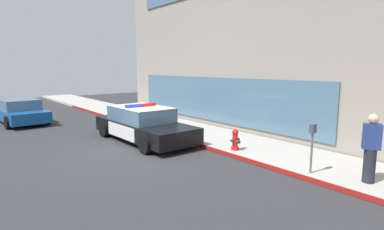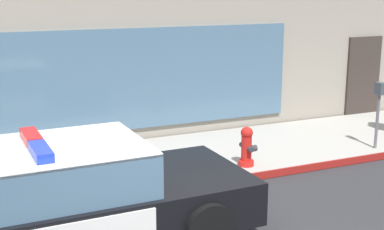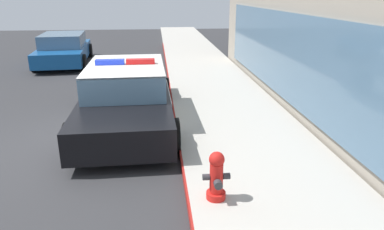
{
  "view_description": "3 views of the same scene",
  "coord_description": "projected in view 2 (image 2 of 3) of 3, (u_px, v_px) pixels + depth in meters",
  "views": [
    {
      "loc": [
        9.51,
        -4.98,
        2.95
      ],
      "look_at": [
        -0.01,
        2.49,
        1.09
      ],
      "focal_mm": 28.74,
      "sensor_mm": 36.0,
      "label": 1
    },
    {
      "loc": [
        -2.38,
        -5.58,
        3.34
      ],
      "look_at": [
        1.18,
        2.39,
        1.24
      ],
      "focal_mm": 50.54,
      "sensor_mm": 36.0,
      "label": 2
    },
    {
      "loc": [
        6.72,
        1.76,
        2.96
      ],
      "look_at": [
        0.27,
        2.4,
        0.71
      ],
      "focal_mm": 33.33,
      "sensor_mm": 36.0,
      "label": 3
    }
  ],
  "objects": [
    {
      "name": "parking_meter",
      "position": [
        379.0,
        103.0,
        10.65
      ],
      "size": [
        0.12,
        0.18,
        1.34
      ],
      "color": "slate",
      "rests_on": "sidewalk"
    },
    {
      "name": "curb_red_paint",
      "position": [
        131.0,
        197.0,
        8.56
      ],
      "size": [
        28.8,
        0.04,
        0.14
      ],
      "primitive_type": "cube",
      "color": "maroon",
      "rests_on": "ground"
    },
    {
      "name": "police_cruiser",
      "position": [
        51.0,
        199.0,
        6.89
      ],
      "size": [
        5.21,
        2.23,
        1.49
      ],
      "rotation": [
        0.0,
        0.0,
        0.02
      ],
      "color": "black",
      "rests_on": "ground"
    },
    {
      "name": "sidewalk",
      "position": [
        107.0,
        170.0,
        9.81
      ],
      "size": [
        48.0,
        2.79,
        0.15
      ],
      "primitive_type": "cube",
      "color": "#B2ADA3",
      "rests_on": "ground"
    },
    {
      "name": "fire_hydrant",
      "position": [
        247.0,
        147.0,
        9.74
      ],
      "size": [
        0.34,
        0.39,
        0.73
      ],
      "color": "red",
      "rests_on": "sidewalk"
    }
  ]
}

